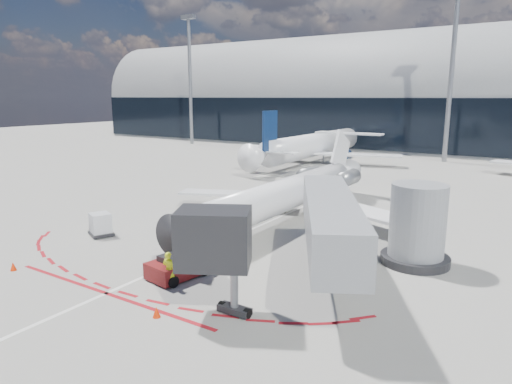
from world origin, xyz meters
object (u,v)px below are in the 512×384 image
Objects in this scene: regional_jet at (292,192)px; uld_container at (101,225)px; pushback_tug at (177,267)px; ramp_worker at (169,270)px.

uld_container is (-9.31, -11.43, -1.43)m from regional_jet.
regional_jet is 14.81m from uld_container.
uld_container reaches higher than pushback_tug.
ramp_worker is at bearing 2.96° from uld_container.
uld_container is (-10.39, 4.08, -0.16)m from ramp_worker.
pushback_tug is (0.52, -14.25, -1.65)m from regional_jet.
regional_jet is 14.35m from pushback_tug.
uld_container is at bearing -30.34° from ramp_worker.
regional_jet is 15.60m from ramp_worker.
regional_jet reaches higher than pushback_tug.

